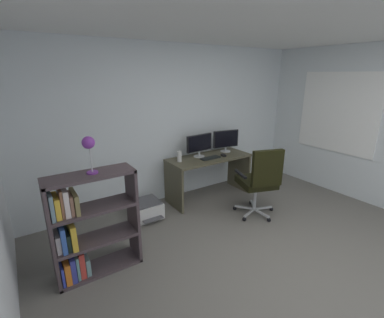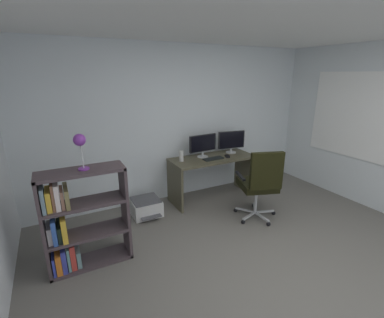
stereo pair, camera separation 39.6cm
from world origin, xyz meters
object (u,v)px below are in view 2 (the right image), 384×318
at_px(office_chair, 260,182).
at_px(printer, 146,207).
at_px(monitor_secondary, 231,141).
at_px(computer_mouse, 227,156).
at_px(desk_lamp, 80,143).
at_px(keyboard, 213,159).
at_px(desk, 212,168).
at_px(desktop_speaker, 181,156).
at_px(bookshelf, 76,223).
at_px(monitor_main, 203,144).

xyz_separation_m(office_chair, printer, (-1.39, 0.91, -0.48)).
height_order(monitor_secondary, computer_mouse, monitor_secondary).
bearing_deg(printer, desk_lamp, -138.53).
relative_size(monitor_secondary, keyboard, 1.41).
xyz_separation_m(desk, computer_mouse, (0.21, -0.12, 0.21)).
bearing_deg(office_chair, monitor_secondary, 77.44).
xyz_separation_m(desktop_speaker, desk_lamp, (-1.52, -0.86, 0.58)).
height_order(monitor_secondary, bookshelf, bookshelf).
bearing_deg(keyboard, computer_mouse, -6.72).
bearing_deg(desktop_speaker, bookshelf, -152.64).
bearing_deg(desktop_speaker, desk_lamp, -150.52).
xyz_separation_m(monitor_secondary, desk_lamp, (-2.50, -0.90, 0.45)).
bearing_deg(office_chair, computer_mouse, 88.85).
bearing_deg(office_chair, bookshelf, 176.61).
xyz_separation_m(desktop_speaker, bookshelf, (-1.65, -0.86, -0.29)).
distance_m(desktop_speaker, bookshelf, 1.88).
bearing_deg(desk_lamp, printer, 41.47).
relative_size(desk_lamp, printer, 0.76).
bearing_deg(desktop_speaker, printer, -172.35).
bearing_deg(monitor_secondary, desktop_speaker, -177.22).
bearing_deg(desktop_speaker, computer_mouse, -11.70).
xyz_separation_m(monitor_main, office_chair, (0.33, -1.05, -0.35)).
xyz_separation_m(monitor_secondary, desktop_speaker, (-0.98, -0.05, -0.13)).
distance_m(desk, printer, 1.26).
xyz_separation_m(monitor_main, printer, (-1.06, -0.13, -0.82)).
bearing_deg(monitor_main, monitor_secondary, 0.00).
bearing_deg(keyboard, monitor_main, 113.01).
distance_m(monitor_main, desk_lamp, 2.17).
relative_size(desk, monitor_secondary, 2.96).
bearing_deg(keyboard, printer, 174.46).
height_order(monitor_main, keyboard, monitor_main).
relative_size(office_chair, printer, 2.20).
bearing_deg(monitor_main, printer, -172.77).
bearing_deg(desk, keyboard, -114.83).
relative_size(desk, computer_mouse, 14.14).
relative_size(monitor_secondary, computer_mouse, 4.78).
bearing_deg(desk, bookshelf, -159.73).
height_order(office_chair, desk_lamp, desk_lamp).
relative_size(keyboard, printer, 0.69).
height_order(monitor_main, desktop_speaker, monitor_main).
height_order(desk, printer, desk).
distance_m(monitor_main, keyboard, 0.30).
height_order(monitor_secondary, desktop_speaker, monitor_secondary).
distance_m(desk, bookshelf, 2.35).
distance_m(monitor_secondary, printer, 1.82).
relative_size(monitor_main, desktop_speaker, 2.93).
xyz_separation_m(keyboard, printer, (-1.15, 0.05, -0.61)).
distance_m(monitor_main, computer_mouse, 0.46).
distance_m(monitor_secondary, desktop_speaker, 0.99).
height_order(keyboard, desktop_speaker, desktop_speaker).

